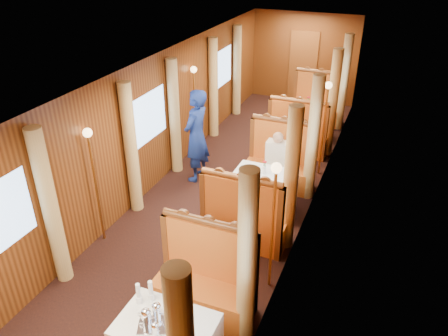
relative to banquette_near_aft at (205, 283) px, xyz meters
The scene contains 42 objects.
floor 2.63m from the banquette_near_aft, 106.79° to the left, with size 3.00×12.00×0.01m, color black, non-canonical shape.
ceiling 3.32m from the banquette_near_aft, 106.79° to the left, with size 3.00×12.00×0.01m, color silver, non-canonical shape.
wall_far 8.56m from the banquette_near_aft, 95.05° to the left, with size 3.00×2.50×0.01m, color brown, non-canonical shape.
wall_left 3.45m from the banquette_near_aft, 132.15° to the left, with size 12.00×2.50×0.01m, color brown, non-canonical shape.
wall_right 2.72m from the banquette_near_aft, 73.21° to the left, with size 12.00×2.50×0.01m, color brown, non-canonical shape.
doorway_far 8.51m from the banquette_near_aft, 95.07° to the left, with size 0.80×0.04×2.00m, color brown.
banquette_near_aft is the anchor object (origin of this frame).
table_mid 2.49m from the banquette_near_aft, 90.00° to the left, with size 1.05×0.72×0.75m, color white.
banquette_mid_fwd 1.47m from the banquette_near_aft, 90.00° to the left, with size 1.30×0.55×1.34m.
banquette_mid_aft 3.50m from the banquette_near_aft, 90.00° to the left, with size 1.30×0.55×1.34m.
table_far 5.99m from the banquette_near_aft, 90.00° to the left, with size 1.05×0.72×0.75m, color white.
banquette_far_fwd 4.97m from the banquette_near_aft, 90.00° to the left, with size 1.30×0.55×1.34m.
banquette_far_aft 7.00m from the banquette_near_aft, 90.00° to the left, with size 1.30×0.55×1.34m.
tea_tray 1.14m from the banquette_near_aft, 94.75° to the right, with size 0.34×0.26×0.01m, color silver.
teapot_left 1.17m from the banquette_near_aft, 99.73° to the right, with size 0.18×0.14×0.15m, color silver, non-canonical shape.
teapot_right 1.23m from the banquette_near_aft, 91.41° to the right, with size 0.14×0.10×0.11m, color silver, non-canonical shape.
teapot_back 1.05m from the banquette_near_aft, 97.61° to the right, with size 0.17×0.13×0.14m, color silver, non-canonical shape.
cup_inboard 1.05m from the banquette_near_aft, 115.67° to the right, with size 0.08×0.08×0.26m.
cup_outboard 0.94m from the banquette_near_aft, 111.79° to the right, with size 0.08×0.08×0.26m.
rose_vase_mid 2.54m from the banquette_near_aft, 90.23° to the left, with size 0.06×0.06×0.36m.
rose_vase_far 6.02m from the banquette_near_aft, 90.33° to the left, with size 0.06×0.06×0.36m.
curtain_left_near_b 2.27m from the banquette_near_aft, behind, with size 0.22×0.22×2.35m, color tan.
window_right_near 1.62m from the banquette_near_aft, 54.07° to the right, with size 1.20×0.90×0.01m, color #88ADDC, non-canonical shape.
curtain_right_near_b 1.01m from the banquette_near_aft, 20.40° to the right, with size 0.22×0.22×2.35m, color tan.
window_left_mid 3.50m from the banquette_near_aft, 131.96° to the left, with size 1.20×0.90×0.01m, color #88ADDC, non-canonical shape.
curtain_left_mid_a 2.83m from the banquette_near_aft, 141.31° to the left, with size 0.22×0.22×2.35m, color tan.
curtain_left_mid_b 3.97m from the banquette_near_aft, 123.11° to the left, with size 0.22×0.22×2.35m, color tan.
window_right_mid 2.79m from the banquette_near_aft, 73.53° to the left, with size 1.20×0.90×0.01m, color #88ADDC, non-canonical shape.
curtain_right_mid_a 1.97m from the banquette_near_aft, 69.73° to the left, with size 0.22×0.22×2.35m, color tan.
curtain_right_mid_b 3.41m from the banquette_near_aft, 79.08° to the left, with size 0.22×0.22×2.35m, color tan.
window_left_far 6.47m from the banquette_near_aft, 110.47° to the left, with size 1.20×0.90×0.01m, color #88ADDC, non-canonical shape.
curtain_left_far_a 5.67m from the banquette_near_aft, 112.25° to the left, with size 0.22×0.22×2.35m, color tan.
curtain_left_far_b 7.13m from the banquette_near_aft, 107.48° to the left, with size 0.22×0.22×2.35m, color tan.
window_right_far 6.12m from the banquette_near_aft, 83.00° to the left, with size 1.20×0.90×0.01m, color #88ADDC, non-canonical shape.
curtain_right_far_a 5.30m from the banquette_near_aft, 83.10° to the left, with size 0.22×0.22×2.35m, color tan.
curtain_right_far_b 6.84m from the banquette_near_aft, 84.68° to the left, with size 0.22×0.22×2.35m, color tan.
sconce_left_fore 2.47m from the banquette_near_aft, 161.11° to the left, with size 0.14×0.14×1.95m.
sconce_right_fore 1.37m from the banquette_near_aft, 48.54° to the left, with size 0.14×0.14×1.95m.
sconce_left_aft 4.85m from the banquette_near_aft, 116.91° to the left, with size 0.14×0.14×1.95m.
sconce_right_aft 4.39m from the banquette_near_aft, 81.28° to the left, with size 0.14×0.14×1.95m.
steward 3.53m from the banquette_near_aft, 116.98° to the left, with size 0.68×0.45×1.86m, color navy.
passenger 3.24m from the banquette_near_aft, 90.00° to the left, with size 0.40×0.44×0.76m.
Camera 1 is at (2.57, -6.31, 4.42)m, focal length 35.00 mm.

